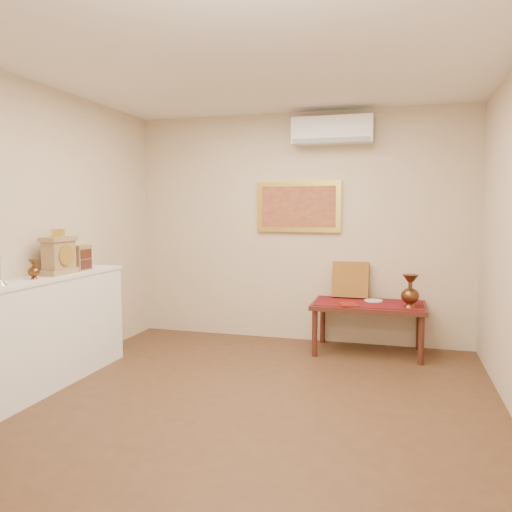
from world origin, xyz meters
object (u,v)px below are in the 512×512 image
(brass_urn_tall, at_px, (410,287))
(mantel_clock, at_px, (59,255))
(display_ledge, at_px, (43,333))
(low_table, at_px, (369,309))
(wooden_chest, at_px, (79,258))

(brass_urn_tall, xyz_separation_m, mantel_clock, (-3.07, -1.51, 0.39))
(display_ledge, xyz_separation_m, low_table, (2.67, 1.88, -0.01))
(brass_urn_tall, bearing_deg, display_ledge, -150.87)
(display_ledge, bearing_deg, low_table, 35.10)
(brass_urn_tall, xyz_separation_m, display_ledge, (-3.10, -1.73, -0.28))
(brass_urn_tall, height_order, display_ledge, display_ledge)
(mantel_clock, relative_size, wooden_chest, 1.68)
(mantel_clock, xyz_separation_m, wooden_chest, (-0.01, 0.31, -0.05))
(display_ledge, xyz_separation_m, mantel_clock, (0.03, 0.22, 0.66))
(brass_urn_tall, relative_size, display_ledge, 0.21)
(display_ledge, distance_m, mantel_clock, 0.70)
(mantel_clock, relative_size, low_table, 0.34)
(wooden_chest, bearing_deg, display_ledge, -91.62)
(mantel_clock, bearing_deg, wooden_chest, 92.06)
(brass_urn_tall, height_order, mantel_clock, mantel_clock)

